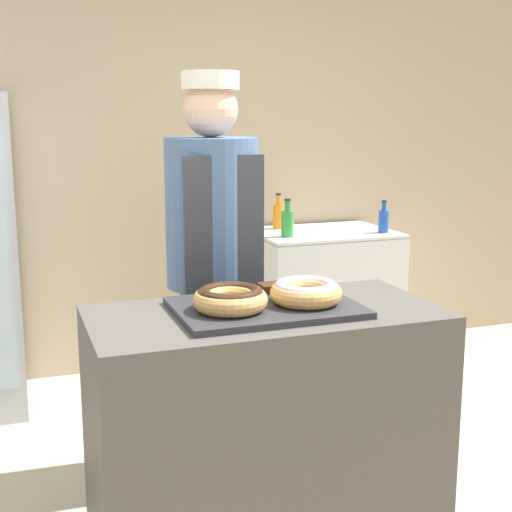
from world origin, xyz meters
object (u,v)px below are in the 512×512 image
object	(u,v)px
donut_light_glaze	(306,291)
bottle_green	(287,222)
bottle_orange	(278,215)
donut_chocolate_glaze	(230,298)
baker_person	(213,268)
brownie_back_right	(271,288)
brownie_back_left	(229,291)
chest_freezer	(322,298)
serving_tray	(265,308)
bottle_blue	(383,220)

from	to	relation	value
donut_light_glaze	bottle_green	bearing A→B (deg)	70.01
donut_light_glaze	bottle_orange	bearing A→B (deg)	71.30
donut_chocolate_glaze	baker_person	size ratio (longest dim) A/B	0.14
brownie_back_right	baker_person	distance (m)	0.51
donut_light_glaze	baker_person	distance (m)	0.71
brownie_back_left	brownie_back_right	xyz separation A→B (m)	(0.16, 0.00, 0.00)
brownie_back_right	bottle_green	size ratio (longest dim) A/B	0.38
donut_light_glaze	brownie_back_left	distance (m)	0.30
bottle_orange	brownie_back_right	bearing A→B (deg)	-112.23
baker_person	chest_freezer	world-z (taller)	baker_person
serving_tray	donut_light_glaze	size ratio (longest dim) A/B	2.48
serving_tray	baker_person	bearing A→B (deg)	89.94
brownie_back_right	bottle_blue	distance (m)	1.90
brownie_back_left	chest_freezer	bearing A→B (deg)	54.76
donut_light_glaze	bottle_green	distance (m)	1.77
donut_light_glaze	chest_freezer	distance (m)	2.07
donut_light_glaze	baker_person	bearing A→B (deg)	101.36
bottle_green	bottle_orange	world-z (taller)	bottle_green
brownie_back_right	bottle_green	xyz separation A→B (m)	(0.66, 1.47, 0.01)
donut_chocolate_glaze	brownie_back_right	world-z (taller)	donut_chocolate_glaze
donut_chocolate_glaze	serving_tray	bearing A→B (deg)	13.15
serving_tray	bottle_orange	world-z (taller)	bottle_orange
brownie_back_left	bottle_orange	distance (m)	1.99
donut_light_glaze	bottle_green	size ratio (longest dim) A/B	1.12
bottle_green	bottle_orange	distance (m)	0.32
donut_light_glaze	bottle_orange	world-z (taller)	bottle_orange
serving_tray	donut_chocolate_glaze	size ratio (longest dim) A/B	2.48
serving_tray	donut_light_glaze	world-z (taller)	donut_light_glaze
bottle_orange	donut_chocolate_glaze	bearing A→B (deg)	-115.70
baker_person	bottle_blue	bearing A→B (deg)	33.59
brownie_back_right	baker_person	bearing A→B (deg)	99.24
donut_chocolate_glaze	brownie_back_left	world-z (taller)	donut_chocolate_glaze
serving_tray	baker_person	world-z (taller)	baker_person
bottle_orange	baker_person	bearing A→B (deg)	-122.36
chest_freezer	donut_chocolate_glaze	bearing A→B (deg)	-123.50
serving_tray	brownie_back_right	xyz separation A→B (m)	(0.08, 0.16, 0.03)
donut_chocolate_glaze	brownie_back_right	bearing A→B (deg)	41.25
chest_freezer	donut_light_glaze	bearing A→B (deg)	-116.74
serving_tray	bottle_orange	size ratio (longest dim) A/B	2.80
serving_tray	bottle_blue	xyz separation A→B (m)	(1.36, 1.57, 0.03)
brownie_back_right	baker_person	size ratio (longest dim) A/B	0.05
donut_chocolate_glaze	brownie_back_right	xyz separation A→B (m)	(0.22, 0.20, -0.03)
brownie_back_left	chest_freezer	xyz separation A→B (m)	(1.12, 1.59, -0.51)
baker_person	bottle_orange	size ratio (longest dim) A/B	7.81
donut_chocolate_glaze	brownie_back_left	distance (m)	0.21
chest_freezer	bottle_orange	world-z (taller)	bottle_orange
serving_tray	bottle_green	distance (m)	1.79
chest_freezer	baker_person	bearing A→B (deg)	-133.73
bottle_blue	bottle_orange	bearing A→B (deg)	146.63
bottle_green	bottle_blue	bearing A→B (deg)	-5.34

